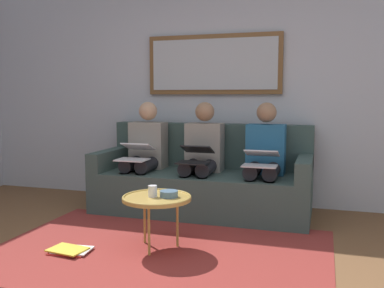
{
  "coord_description": "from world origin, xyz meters",
  "views": [
    {
      "loc": [
        -1.2,
        2.17,
        1.21
      ],
      "look_at": [
        0.0,
        -1.7,
        0.75
      ],
      "focal_mm": 40.18,
      "sensor_mm": 36.0,
      "label": 1
    }
  ],
  "objects_px": {
    "cup": "(153,191)",
    "laptop_white": "(136,152)",
    "person_left": "(264,157)",
    "person_middle": "(202,154)",
    "framed_mirror": "(214,64)",
    "person_right": "(145,152)",
    "laptop_silver": "(261,159)",
    "coffee_table": "(157,199)",
    "magazine_stack": "(70,250)",
    "bowl": "(169,194)",
    "couch": "(204,181)",
    "laptop_black": "(196,155)"
  },
  "relations": [
    {
      "from": "framed_mirror",
      "to": "person_middle",
      "type": "xyz_separation_m",
      "value": [
        0.0,
        0.46,
        -0.94
      ]
    },
    {
      "from": "couch",
      "to": "person_left",
      "type": "xyz_separation_m",
      "value": [
        -0.64,
        0.07,
        0.3
      ]
    },
    {
      "from": "framed_mirror",
      "to": "laptop_white",
      "type": "distance_m",
      "value": 1.31
    },
    {
      "from": "cup",
      "to": "laptop_white",
      "type": "distance_m",
      "value": 1.1
    },
    {
      "from": "bowl",
      "to": "laptop_silver",
      "type": "distance_m",
      "value": 1.07
    },
    {
      "from": "framed_mirror",
      "to": "magazine_stack",
      "type": "relative_size",
      "value": 4.62
    },
    {
      "from": "couch",
      "to": "person_middle",
      "type": "bearing_deg",
      "value": 90.0
    },
    {
      "from": "person_middle",
      "to": "cup",
      "type": "bearing_deg",
      "value": 86.35
    },
    {
      "from": "framed_mirror",
      "to": "person_right",
      "type": "height_order",
      "value": "framed_mirror"
    },
    {
      "from": "laptop_white",
      "to": "magazine_stack",
      "type": "bearing_deg",
      "value": 89.48
    },
    {
      "from": "framed_mirror",
      "to": "laptop_white",
      "type": "height_order",
      "value": "framed_mirror"
    },
    {
      "from": "couch",
      "to": "bowl",
      "type": "height_order",
      "value": "couch"
    },
    {
      "from": "cup",
      "to": "laptop_white",
      "type": "height_order",
      "value": "laptop_white"
    },
    {
      "from": "person_left",
      "to": "magazine_stack",
      "type": "relative_size",
      "value": 3.48
    },
    {
      "from": "coffee_table",
      "to": "magazine_stack",
      "type": "relative_size",
      "value": 1.66
    },
    {
      "from": "bowl",
      "to": "person_middle",
      "type": "bearing_deg",
      "value": -87.39
    },
    {
      "from": "couch",
      "to": "person_right",
      "type": "bearing_deg",
      "value": 6.13
    },
    {
      "from": "couch",
      "to": "person_right",
      "type": "xyz_separation_m",
      "value": [
        0.64,
        0.07,
        0.3
      ]
    },
    {
      "from": "person_middle",
      "to": "coffee_table",
      "type": "bearing_deg",
      "value": 87.96
    },
    {
      "from": "laptop_white",
      "to": "couch",
      "type": "bearing_deg",
      "value": -154.87
    },
    {
      "from": "person_left",
      "to": "person_middle",
      "type": "relative_size",
      "value": 1.0
    },
    {
      "from": "bowl",
      "to": "laptop_white",
      "type": "relative_size",
      "value": 0.37
    },
    {
      "from": "cup",
      "to": "person_left",
      "type": "height_order",
      "value": "person_left"
    },
    {
      "from": "coffee_table",
      "to": "magazine_stack",
      "type": "bearing_deg",
      "value": 25.4
    },
    {
      "from": "coffee_table",
      "to": "laptop_silver",
      "type": "relative_size",
      "value": 1.64
    },
    {
      "from": "coffee_table",
      "to": "cup",
      "type": "height_order",
      "value": "cup"
    },
    {
      "from": "laptop_silver",
      "to": "cup",
      "type": "bearing_deg",
      "value": 51.9
    },
    {
      "from": "person_middle",
      "to": "person_right",
      "type": "height_order",
      "value": "same"
    },
    {
      "from": "bowl",
      "to": "framed_mirror",
      "type": "bearing_deg",
      "value": -88.15
    },
    {
      "from": "laptop_black",
      "to": "person_left",
      "type": "bearing_deg",
      "value": -160.08
    },
    {
      "from": "couch",
      "to": "laptop_silver",
      "type": "xyz_separation_m",
      "value": [
        -0.64,
        0.31,
        0.31
      ]
    },
    {
      "from": "laptop_white",
      "to": "person_left",
      "type": "bearing_deg",
      "value": -169.75
    },
    {
      "from": "laptop_black",
      "to": "person_right",
      "type": "relative_size",
      "value": 0.33
    },
    {
      "from": "couch",
      "to": "laptop_white",
      "type": "relative_size",
      "value": 5.71
    },
    {
      "from": "cup",
      "to": "laptop_black",
      "type": "relative_size",
      "value": 0.24
    },
    {
      "from": "framed_mirror",
      "to": "bowl",
      "type": "distance_m",
      "value": 1.93
    },
    {
      "from": "framed_mirror",
      "to": "laptop_white",
      "type": "xyz_separation_m",
      "value": [
        0.64,
        0.69,
        -0.92
      ]
    },
    {
      "from": "coffee_table",
      "to": "laptop_white",
      "type": "height_order",
      "value": "laptop_white"
    },
    {
      "from": "laptop_silver",
      "to": "person_right",
      "type": "distance_m",
      "value": 1.3
    },
    {
      "from": "person_left",
      "to": "person_right",
      "type": "height_order",
      "value": "same"
    },
    {
      "from": "couch",
      "to": "person_middle",
      "type": "height_order",
      "value": "person_middle"
    },
    {
      "from": "coffee_table",
      "to": "laptop_black",
      "type": "distance_m",
      "value": 0.95
    },
    {
      "from": "laptop_white",
      "to": "laptop_black",
      "type": "bearing_deg",
      "value": 179.97
    },
    {
      "from": "cup",
      "to": "bowl",
      "type": "relative_size",
      "value": 0.63
    },
    {
      "from": "magazine_stack",
      "to": "couch",
      "type": "bearing_deg",
      "value": -113.36
    },
    {
      "from": "laptop_black",
      "to": "cup",
      "type": "bearing_deg",
      "value": 85.43
    },
    {
      "from": "coffee_table",
      "to": "person_right",
      "type": "xyz_separation_m",
      "value": [
        0.6,
        -1.15,
        0.21
      ]
    },
    {
      "from": "laptop_black",
      "to": "person_right",
      "type": "bearing_deg",
      "value": -19.92
    },
    {
      "from": "person_left",
      "to": "magazine_stack",
      "type": "bearing_deg",
      "value": 48.1
    },
    {
      "from": "person_left",
      "to": "laptop_white",
      "type": "distance_m",
      "value": 1.3
    }
  ]
}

